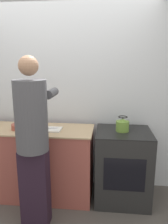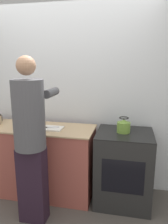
{
  "view_description": "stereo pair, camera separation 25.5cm",
  "coord_description": "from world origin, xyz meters",
  "views": [
    {
      "loc": [
        0.62,
        -2.28,
        1.75
      ],
      "look_at": [
        0.35,
        0.19,
        1.17
      ],
      "focal_mm": 35.0,
      "sensor_mm": 36.0,
      "label": 1
    },
    {
      "loc": [
        0.87,
        -2.24,
        1.75
      ],
      "look_at": [
        0.35,
        0.19,
        1.17
      ],
      "focal_mm": 35.0,
      "sensor_mm": 36.0,
      "label": 2
    }
  ],
  "objects": [
    {
      "name": "wall_back",
      "position": [
        0.0,
        0.68,
        1.3
      ],
      "size": [
        8.0,
        0.05,
        2.6
      ],
      "color": "silver",
      "rests_on": "ground_plane"
    },
    {
      "name": "person",
      "position": [
        -0.13,
        -0.24,
        0.99
      ],
      "size": [
        0.37,
        0.61,
        1.81
      ],
      "color": "black",
      "rests_on": "ground_plane"
    },
    {
      "name": "ground_plane",
      "position": [
        0.0,
        0.0,
        0.0
      ],
      "size": [
        12.0,
        12.0,
        0.0
      ],
      "primitive_type": "plane",
      "color": "#4C4742"
    },
    {
      "name": "kettle",
      "position": [
        0.81,
        0.31,
        1.0
      ],
      "size": [
        0.16,
        0.16,
        0.19
      ],
      "color": "olive",
      "rests_on": "oven"
    },
    {
      "name": "counter",
      "position": [
        -0.36,
        0.28,
        0.46
      ],
      "size": [
        1.64,
        0.58,
        0.92
      ],
      "color": "#9E4C42",
      "rests_on": "ground_plane"
    },
    {
      "name": "knife",
      "position": [
        -0.11,
        0.23,
        0.94
      ],
      "size": [
        0.24,
        0.11,
        0.01
      ],
      "rotation": [
        0.0,
        0.0,
        0.35
      ],
      "color": "silver",
      "rests_on": "cutting_board"
    },
    {
      "name": "oven",
      "position": [
        0.83,
        0.31,
        0.46
      ],
      "size": [
        0.67,
        0.61,
        0.92
      ],
      "color": "black",
      "rests_on": "ground_plane"
    },
    {
      "name": "bowl_prep",
      "position": [
        -0.47,
        0.23,
        0.96
      ],
      "size": [
        0.18,
        0.18,
        0.07
      ],
      "color": "#9E4738",
      "rests_on": "counter"
    },
    {
      "name": "cutting_board",
      "position": [
        -0.13,
        0.24,
        0.93
      ],
      "size": [
        0.39,
        0.21,
        0.02
      ],
      "color": "silver",
      "rests_on": "counter"
    }
  ]
}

